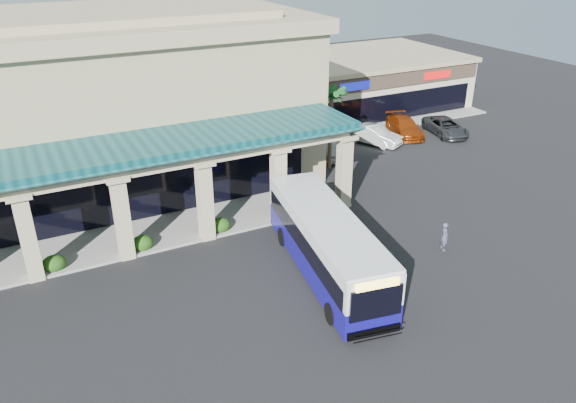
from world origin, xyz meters
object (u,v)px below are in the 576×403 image
pedestrian (444,236)px  car_gray (446,127)px  car_white (374,135)px  transit_bus (326,246)px  car_silver (330,146)px  car_red (404,127)px

pedestrian → car_gray: pedestrian is taller
car_white → transit_bus: bearing=-156.9°
car_silver → car_white: 4.60m
car_silver → car_red: car_silver is taller
pedestrian → car_white: bearing=-6.5°
pedestrian → car_gray: (13.18, 14.85, -0.12)m
car_red → pedestrian: bearing=-104.7°
car_red → transit_bus: bearing=-120.8°
car_silver → car_gray: car_silver is taller
transit_bus → car_red: 22.93m
pedestrian → car_red: bearing=-15.7°
car_gray → car_white: bearing=-175.5°
pedestrian → car_white: (6.41, 15.72, -0.06)m
pedestrian → car_silver: pedestrian is taller
car_white → car_red: car_white is taller
transit_bus → pedestrian: transit_bus is taller
transit_bus → car_red: (16.90, 15.47, -0.89)m
pedestrian → car_gray: bearing=-25.9°
car_white → car_red: bearing=-15.2°
car_silver → car_red: 8.23m
pedestrian → car_gray: size_ratio=0.33×
car_red → car_silver: bearing=-154.5°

